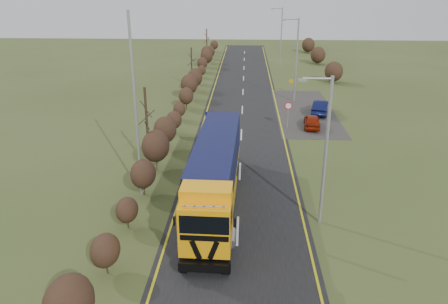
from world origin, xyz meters
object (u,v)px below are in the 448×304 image
car_red_hatchback (312,121)px  speed_sign (288,110)px  lorry (215,172)px  streetlight_near (324,147)px  car_blue_sedan (321,107)px

car_red_hatchback → speed_sign: (-2.31, -0.50, 1.18)m
lorry → speed_sign: 16.13m
streetlight_near → speed_sign: 16.96m
streetlight_near → speed_sign: streetlight_near is taller
streetlight_near → speed_sign: size_ratio=3.28×
car_red_hatchback → speed_sign: size_ratio=1.42×
lorry → speed_sign: lorry is taller
lorry → car_blue_sedan: lorry is taller
car_red_hatchback → car_blue_sedan: bearing=-102.4°
car_blue_sedan → streetlight_near: size_ratio=0.51×
car_red_hatchback → car_blue_sedan: (1.52, 4.59, 0.09)m
car_red_hatchback → car_blue_sedan: size_ratio=0.84×
car_red_hatchback → streetlight_near: (-2.01, -17.24, 3.95)m
car_blue_sedan → speed_sign: (-3.84, -5.10, 1.09)m
lorry → car_red_hatchback: bearing=64.7°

